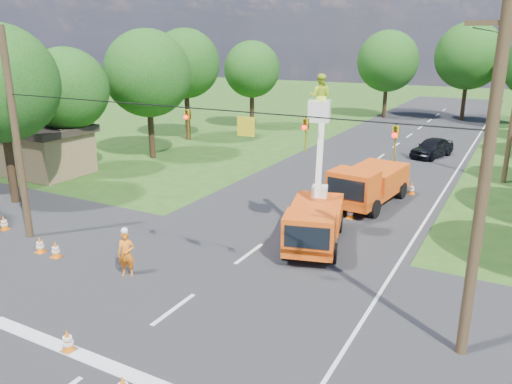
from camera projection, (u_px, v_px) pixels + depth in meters
The scene contains 26 objects.
ground at pixel (360, 173), 33.01m from camera, with size 140.00×140.00×0.00m, color #244B16.
road_main at pixel (360, 173), 33.01m from camera, with size 12.00×100.00×0.06m, color black.
road_cross at pixel (208, 285), 17.88m from camera, with size 56.00×10.00×0.07m, color black.
stop_bar at pixel (101, 364), 13.51m from camera, with size 9.00×0.45×0.02m, color silver.
edge_line at pixel (449, 184), 30.45m from camera, with size 0.12×90.00×0.02m, color silver.
bucket_truck at pixel (315, 211), 20.85m from camera, with size 3.35×5.71×7.15m.
second_truck at pixel (368, 184), 26.18m from camera, with size 2.99×6.32×2.28m.
ground_worker at pixel (126, 254), 18.35m from camera, with size 0.64×0.42×1.76m, color #E15A12.
distant_car at pixel (432, 147), 37.23m from camera, with size 1.72×4.28×1.46m, color black.
traffic_cone_0 at pixel (68, 341), 13.95m from camera, with size 0.38×0.38×0.71m.
traffic_cone_2 at pixel (326, 241), 20.85m from camera, with size 0.38×0.38×0.71m.
traffic_cone_3 at pixel (350, 212), 24.40m from camera, with size 0.38×0.38×0.71m.
traffic_cone_4 at pixel (56, 250), 20.00m from camera, with size 0.38×0.38×0.71m.
traffic_cone_5 at pixel (40, 245), 20.47m from camera, with size 0.38×0.38×0.71m.
traffic_cone_6 at pixel (4, 223), 22.92m from camera, with size 0.38×0.38×0.71m.
traffic_cone_7 at pixel (412, 188), 28.27m from camera, with size 0.38×0.38×0.71m.
pole_right_near at pixel (485, 178), 12.51m from camera, with size 1.80×0.30×10.00m.
pole_left at pixel (16, 138), 20.90m from camera, with size 0.30×0.30×9.00m.
signal_span at pixel (264, 127), 15.14m from camera, with size 18.00×0.29×1.07m.
shed at pixel (45, 149), 32.35m from camera, with size 5.50×4.50×3.15m.
tree_left_c at pixel (67, 89), 31.39m from camera, with size 5.20×5.20×8.06m.
tree_left_d at pixel (148, 74), 35.55m from camera, with size 6.20×6.20×9.24m.
tree_left_e at pixel (185, 64), 42.14m from camera, with size 5.80×5.80×9.41m.
tree_left_f at pixel (252, 69), 48.19m from camera, with size 5.40×5.40×8.40m.
tree_far_a at pixel (388, 61), 54.49m from camera, with size 6.60×6.60×9.50m.
tree_far_b at pixel (469, 56), 52.33m from camera, with size 7.00×7.00×10.32m.
Camera 1 is at (9.21, -11.35, 8.42)m, focal length 35.00 mm.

